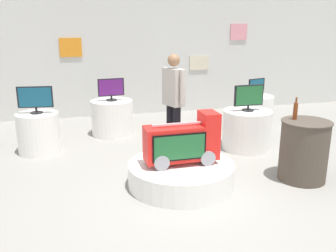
{
  "coord_description": "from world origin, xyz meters",
  "views": [
    {
      "loc": [
        -1.37,
        -4.03,
        2.1
      ],
      "look_at": [
        -0.04,
        1.06,
        0.62
      ],
      "focal_mm": 38.8,
      "sensor_mm": 36.0,
      "label": 1
    }
  ],
  "objects_px": {
    "tv_on_left_rear": "(249,97)",
    "tv_on_center_rear": "(257,86)",
    "display_pedestal_left_rear": "(247,130)",
    "display_pedestal_center_rear": "(255,112)",
    "side_table_round": "(304,150)",
    "novelty_firetruck_tv": "(183,143)",
    "tv_on_right_rear": "(111,89)",
    "display_pedestal_right_rear": "(112,117)",
    "main_display_pedestal": "(181,174)",
    "tv_on_far_right": "(35,98)",
    "display_pedestal_far_right": "(39,133)",
    "shopper_browsing_near_truck": "(174,97)",
    "bottle_on_side_table": "(295,111)"
  },
  "relations": [
    {
      "from": "tv_on_left_rear",
      "to": "tv_on_center_rear",
      "type": "distance_m",
      "value": 1.42
    },
    {
      "from": "tv_on_center_rear",
      "to": "display_pedestal_left_rear",
      "type": "bearing_deg",
      "value": -123.15
    },
    {
      "from": "display_pedestal_center_rear",
      "to": "side_table_round",
      "type": "xyz_separation_m",
      "value": [
        -0.62,
        -2.59,
        0.09
      ]
    },
    {
      "from": "novelty_firetruck_tv",
      "to": "tv_on_right_rear",
      "type": "height_order",
      "value": "tv_on_right_rear"
    },
    {
      "from": "display_pedestal_right_rear",
      "to": "side_table_round",
      "type": "bearing_deg",
      "value": -50.99
    },
    {
      "from": "main_display_pedestal",
      "to": "tv_on_far_right",
      "type": "relative_size",
      "value": 2.52
    },
    {
      "from": "tv_on_center_rear",
      "to": "display_pedestal_right_rear",
      "type": "height_order",
      "value": "tv_on_center_rear"
    },
    {
      "from": "novelty_firetruck_tv",
      "to": "display_pedestal_left_rear",
      "type": "height_order",
      "value": "novelty_firetruck_tv"
    },
    {
      "from": "tv_on_left_rear",
      "to": "display_pedestal_far_right",
      "type": "xyz_separation_m",
      "value": [
        -3.48,
        0.72,
        -0.58
      ]
    },
    {
      "from": "display_pedestal_left_rear",
      "to": "display_pedestal_right_rear",
      "type": "height_order",
      "value": "same"
    },
    {
      "from": "tv_on_far_right",
      "to": "side_table_round",
      "type": "relative_size",
      "value": 0.67
    },
    {
      "from": "display_pedestal_far_right",
      "to": "shopper_browsing_near_truck",
      "type": "xyz_separation_m",
      "value": [
        2.19,
        -0.6,
        0.63
      ]
    },
    {
      "from": "tv_on_far_right",
      "to": "bottle_on_side_table",
      "type": "distance_m",
      "value": 4.05
    },
    {
      "from": "novelty_firetruck_tv",
      "to": "tv_on_center_rear",
      "type": "height_order",
      "value": "tv_on_center_rear"
    },
    {
      "from": "tv_on_right_rear",
      "to": "tv_on_far_right",
      "type": "height_order",
      "value": "tv_on_far_right"
    },
    {
      "from": "display_pedestal_right_rear",
      "to": "bottle_on_side_table",
      "type": "distance_m",
      "value": 3.58
    },
    {
      "from": "bottle_on_side_table",
      "to": "display_pedestal_far_right",
      "type": "bearing_deg",
      "value": 150.52
    },
    {
      "from": "tv_on_left_rear",
      "to": "side_table_round",
      "type": "distance_m",
      "value": 1.49
    },
    {
      "from": "tv_on_center_rear",
      "to": "side_table_round",
      "type": "height_order",
      "value": "tv_on_center_rear"
    },
    {
      "from": "display_pedestal_left_rear",
      "to": "bottle_on_side_table",
      "type": "bearing_deg",
      "value": -87.84
    },
    {
      "from": "bottle_on_side_table",
      "to": "shopper_browsing_near_truck",
      "type": "relative_size",
      "value": 0.19
    },
    {
      "from": "novelty_firetruck_tv",
      "to": "tv_on_far_right",
      "type": "distance_m",
      "value": 2.74
    },
    {
      "from": "tv_on_center_rear",
      "to": "side_table_round",
      "type": "bearing_deg",
      "value": -103.4
    },
    {
      "from": "novelty_firetruck_tv",
      "to": "side_table_round",
      "type": "xyz_separation_m",
      "value": [
        1.67,
        -0.24,
        -0.16
      ]
    },
    {
      "from": "display_pedestal_far_right",
      "to": "side_table_round",
      "type": "height_order",
      "value": "side_table_round"
    },
    {
      "from": "main_display_pedestal",
      "to": "display_pedestal_center_rear",
      "type": "height_order",
      "value": "display_pedestal_center_rear"
    },
    {
      "from": "tv_on_far_right",
      "to": "display_pedestal_left_rear",
      "type": "bearing_deg",
      "value": -11.54
    },
    {
      "from": "display_pedestal_far_right",
      "to": "bottle_on_side_table",
      "type": "height_order",
      "value": "bottle_on_side_table"
    },
    {
      "from": "display_pedestal_center_rear",
      "to": "shopper_browsing_near_truck",
      "type": "relative_size",
      "value": 0.45
    },
    {
      "from": "novelty_firetruck_tv",
      "to": "display_pedestal_far_right",
      "type": "height_order",
      "value": "novelty_firetruck_tv"
    },
    {
      "from": "side_table_round",
      "to": "novelty_firetruck_tv",
      "type": "bearing_deg",
      "value": 171.71
    },
    {
      "from": "display_pedestal_left_rear",
      "to": "display_pedestal_center_rear",
      "type": "xyz_separation_m",
      "value": [
        0.77,
        1.19,
        0.0
      ]
    },
    {
      "from": "tv_on_right_rear",
      "to": "shopper_browsing_near_truck",
      "type": "xyz_separation_m",
      "value": [
        0.88,
        -1.34,
        0.05
      ]
    },
    {
      "from": "tv_on_center_rear",
      "to": "tv_on_left_rear",
      "type": "bearing_deg",
      "value": -123.06
    },
    {
      "from": "tv_on_left_rear",
      "to": "tv_on_center_rear",
      "type": "xyz_separation_m",
      "value": [
        0.77,
        1.19,
        -0.04
      ]
    },
    {
      "from": "tv_on_center_rear",
      "to": "shopper_browsing_near_truck",
      "type": "height_order",
      "value": "shopper_browsing_near_truck"
    },
    {
      "from": "tv_on_left_rear",
      "to": "display_pedestal_right_rear",
      "type": "distance_m",
      "value": 2.68
    },
    {
      "from": "display_pedestal_center_rear",
      "to": "bottle_on_side_table",
      "type": "height_order",
      "value": "bottle_on_side_table"
    },
    {
      "from": "side_table_round",
      "to": "display_pedestal_far_right",
      "type": "bearing_deg",
      "value": 149.75
    },
    {
      "from": "tv_on_right_rear",
      "to": "shopper_browsing_near_truck",
      "type": "distance_m",
      "value": 1.6
    },
    {
      "from": "display_pedestal_left_rear",
      "to": "display_pedestal_far_right",
      "type": "xyz_separation_m",
      "value": [
        -3.48,
        0.71,
        0.0
      ]
    },
    {
      "from": "side_table_round",
      "to": "bottle_on_side_table",
      "type": "bearing_deg",
      "value": 130.61
    },
    {
      "from": "tv_on_left_rear",
      "to": "tv_on_far_right",
      "type": "relative_size",
      "value": 0.94
    },
    {
      "from": "bottle_on_side_table",
      "to": "display_pedestal_center_rear",
      "type": "bearing_deg",
      "value": 73.62
    },
    {
      "from": "tv_on_left_rear",
      "to": "tv_on_right_rear",
      "type": "xyz_separation_m",
      "value": [
        -2.17,
        1.46,
        -0.01
      ]
    },
    {
      "from": "tv_on_left_rear",
      "to": "tv_on_center_rear",
      "type": "height_order",
      "value": "tv_on_left_rear"
    },
    {
      "from": "tv_on_left_rear",
      "to": "bottle_on_side_table",
      "type": "distance_m",
      "value": 1.28
    },
    {
      "from": "display_pedestal_far_right",
      "to": "tv_on_far_right",
      "type": "distance_m",
      "value": 0.59
    },
    {
      "from": "display_pedestal_far_right",
      "to": "bottle_on_side_table",
      "type": "distance_m",
      "value": 4.1
    },
    {
      "from": "main_display_pedestal",
      "to": "tv_on_far_right",
      "type": "distance_m",
      "value": 2.81
    }
  ]
}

